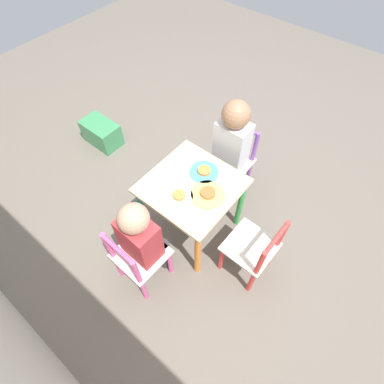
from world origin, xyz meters
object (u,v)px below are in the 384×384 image
at_px(child_back, 143,237).
at_px(storage_bin, 102,133).
at_px(chair_pink, 138,258).
at_px(plate_front, 204,172).
at_px(child_front, 230,145).
at_px(chair_purple, 232,162).
at_px(plate_left, 208,194).
at_px(kids_table, 192,194).
at_px(plate_back, 179,196).
at_px(chair_red, 253,250).

relative_size(child_back, storage_bin, 2.31).
height_order(chair_pink, plate_front, chair_pink).
bearing_deg(plate_front, child_front, -87.58).
bearing_deg(chair_purple, plate_left, -76.41).
bearing_deg(chair_purple, storage_bin, -166.76).
distance_m(kids_table, chair_purple, 0.47).
relative_size(chair_purple, child_front, 0.67).
xyz_separation_m(kids_table, plate_back, (0.00, 0.11, 0.10)).
bearing_deg(storage_bin, plate_front, 177.14).
xyz_separation_m(plate_front, plate_left, (-0.11, 0.11, 0.00)).
distance_m(chair_purple, plate_left, 0.52).
relative_size(chair_red, plate_front, 3.13).
bearing_deg(plate_back, child_back, 87.50).
distance_m(child_back, plate_front, 0.50).
bearing_deg(child_front, chair_purple, 90.00).
height_order(plate_left, storage_bin, plate_left).
relative_size(chair_purple, plate_front, 3.13).
relative_size(child_back, plate_back, 4.64).
distance_m(chair_pink, storage_bin, 1.24).
bearing_deg(plate_back, chair_pink, 87.63).
bearing_deg(plate_back, plate_front, -90.00).
relative_size(plate_back, plate_left, 0.82).
height_order(chair_red, plate_front, chair_red).
height_order(kids_table, chair_pink, chair_pink).
bearing_deg(kids_table, child_front, -88.26).
height_order(chair_purple, plate_back, chair_purple).
xyz_separation_m(chair_pink, child_front, (-0.00, -0.84, 0.21)).
xyz_separation_m(chair_purple, plate_left, (-0.12, 0.45, 0.23)).
xyz_separation_m(child_front, plate_left, (-0.12, 0.39, 0.02)).
bearing_deg(chair_red, child_back, -49.46).
distance_m(chair_red, child_back, 0.62).
bearing_deg(chair_pink, plate_left, -103.59).
xyz_separation_m(chair_red, plate_front, (0.45, -0.12, 0.23)).
relative_size(kids_table, chair_purple, 0.96).
bearing_deg(chair_pink, kids_table, -90.00).
height_order(child_front, child_back, child_front).
xyz_separation_m(chair_pink, storage_bin, (1.07, -0.61, -0.16)).
bearing_deg(kids_table, child_back, 88.21).
distance_m(chair_red, storage_bin, 1.55).
bearing_deg(child_back, plate_back, -90.71).
relative_size(kids_table, child_back, 0.71).
bearing_deg(storage_bin, child_front, -168.05).
bearing_deg(chair_pink, chair_purple, -88.23).
bearing_deg(chair_pink, storage_bin, -28.06).
relative_size(plate_back, storage_bin, 0.50).
xyz_separation_m(chair_pink, chair_red, (-0.46, -0.44, 0.00)).
bearing_deg(chair_purple, chair_pink, -91.77).
xyz_separation_m(child_front, storage_bin, (1.07, 0.23, -0.37)).
distance_m(child_back, plate_left, 0.41).
xyz_separation_m(plate_front, plate_back, (0.00, 0.22, 0.00)).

